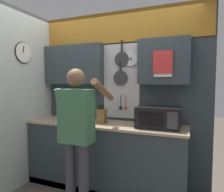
{
  "coord_description": "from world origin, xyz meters",
  "views": [
    {
      "loc": [
        1.13,
        -2.54,
        1.51
      ],
      "look_at": [
        0.05,
        0.18,
        1.31
      ],
      "focal_mm": 32.0,
      "sensor_mm": 36.0,
      "label": 1
    }
  ],
  "objects_px": {
    "knife_block": "(102,116)",
    "person": "(77,127)",
    "utensil_crock": "(77,115)",
    "microwave": "(158,117)"
  },
  "relations": [
    {
      "from": "knife_block",
      "to": "person",
      "type": "height_order",
      "value": "person"
    },
    {
      "from": "utensil_crock",
      "to": "person",
      "type": "relative_size",
      "value": 0.21
    },
    {
      "from": "microwave",
      "to": "knife_block",
      "type": "xyz_separation_m",
      "value": [
        -0.78,
        0.0,
        -0.03
      ]
    },
    {
      "from": "utensil_crock",
      "to": "knife_block",
      "type": "bearing_deg",
      "value": 0.01
    },
    {
      "from": "knife_block",
      "to": "person",
      "type": "xyz_separation_m",
      "value": [
        -0.06,
        -0.57,
        -0.05
      ]
    },
    {
      "from": "utensil_crock",
      "to": "person",
      "type": "xyz_separation_m",
      "value": [
        0.35,
        -0.57,
        -0.04
      ]
    },
    {
      "from": "knife_block",
      "to": "person",
      "type": "relative_size",
      "value": 0.17
    },
    {
      "from": "person",
      "to": "utensil_crock",
      "type": "bearing_deg",
      "value": 121.65
    },
    {
      "from": "microwave",
      "to": "utensil_crock",
      "type": "height_order",
      "value": "utensil_crock"
    },
    {
      "from": "microwave",
      "to": "person",
      "type": "bearing_deg",
      "value": -145.89
    }
  ]
}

